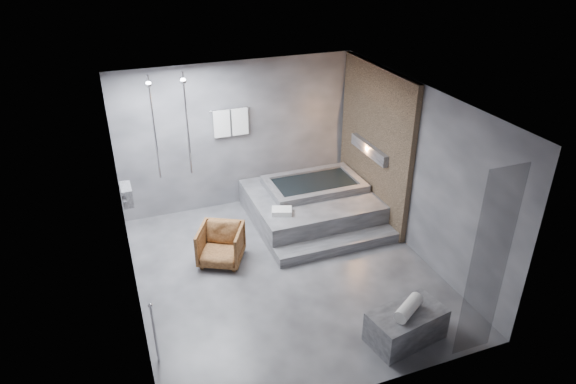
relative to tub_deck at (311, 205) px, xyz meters
name	(u,v)px	position (x,y,z in m)	size (l,w,h in m)	color
room	(304,163)	(-0.65, -1.21, 1.48)	(5.00, 5.04, 2.82)	#333336
tub_deck	(311,205)	(0.00, 0.00, 0.00)	(2.20, 2.00, 0.50)	#38393B
tub_step	(337,245)	(0.00, -1.18, -0.16)	(2.20, 0.36, 0.18)	#38393B
concrete_bench	(406,325)	(-0.07, -3.40, -0.02)	(1.01, 0.55, 0.45)	#353638
driftwood_chair	(221,245)	(-1.92, -0.81, 0.07)	(0.68, 0.70, 0.64)	#422410
rolled_towel	(409,308)	(-0.08, -3.42, 0.29)	(0.18, 0.18, 0.50)	silver
deck_towel	(282,211)	(-0.76, -0.51, 0.30)	(0.34, 0.25, 0.09)	silver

